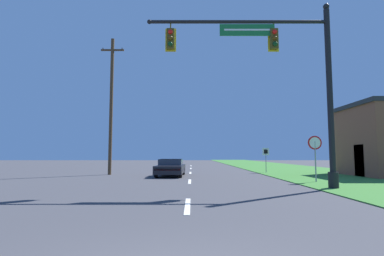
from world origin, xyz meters
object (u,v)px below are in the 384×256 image
stop_sign (316,148)px  car_ahead (172,167)px  signal_mast (287,74)px  utility_pole_near (113,103)px  route_sign_post (267,154)px

stop_sign → car_ahead: bearing=149.1°
stop_sign → signal_mast: bearing=-128.7°
signal_mast → utility_pole_near: bearing=138.1°
stop_sign → route_sign_post: stop_sign is taller
signal_mast → utility_pole_near: (-10.55, 9.45, 0.28)m
car_ahead → route_sign_post: bearing=25.8°
signal_mast → route_sign_post: 12.45m
route_sign_post → car_ahead: bearing=-154.2°
car_ahead → route_sign_post: 8.60m
signal_mast → utility_pole_near: 14.17m
route_sign_post → utility_pole_near: bearing=-169.5°
stop_sign → utility_pole_near: utility_pole_near is taller
signal_mast → utility_pole_near: size_ratio=0.81×
utility_pole_near → route_sign_post: bearing=10.5°
signal_mast → stop_sign: size_ratio=3.43×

